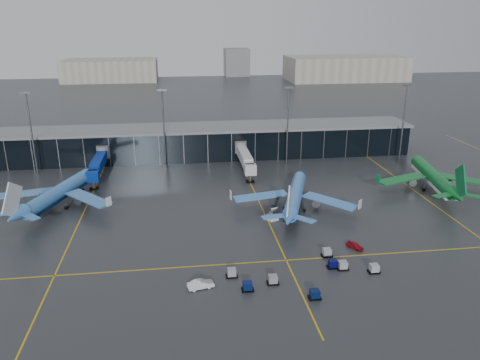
{
  "coord_description": "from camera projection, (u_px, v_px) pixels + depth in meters",
  "views": [
    {
      "loc": [
        -10.41,
        -96.72,
        46.37
      ],
      "look_at": [
        5.0,
        18.0,
        6.0
      ],
      "focal_mm": 35.0,
      "sensor_mm": 36.0,
      "label": 1
    }
  ],
  "objects": [
    {
      "name": "baggage_carts",
      "position": [
        306.0,
        273.0,
        88.22
      ],
      "size": [
        29.46,
        16.03,
        1.7
      ],
      "color": "black",
      "rests_on": "ground"
    },
    {
      "name": "jet_bridges",
      "position": [
        98.0,
        163.0,
        141.42
      ],
      "size": [
        94.0,
        27.5,
        7.2
      ],
      "color": "#595B60",
      "rests_on": "ground"
    },
    {
      "name": "terminal_pier",
      "position": [
        209.0,
        141.0,
        163.32
      ],
      "size": [
        142.0,
        17.0,
        10.7
      ],
      "color": "black",
      "rests_on": "ground"
    },
    {
      "name": "ground",
      "position": [
        229.0,
        231.0,
        107.09
      ],
      "size": [
        600.0,
        600.0,
        0.0
      ],
      "primitive_type": "plane",
      "color": "#282B2D",
      "rests_on": "ground"
    },
    {
      "name": "distant_hangars",
      "position": [
        254.0,
        68.0,
        363.22
      ],
      "size": [
        260.0,
        71.0,
        22.0
      ],
      "color": "#B2AD99",
      "rests_on": "ground"
    },
    {
      "name": "flood_masts",
      "position": [
        227.0,
        125.0,
        149.96
      ],
      "size": [
        203.0,
        0.5,
        25.5
      ],
      "color": "#595B60",
      "rests_on": "ground"
    },
    {
      "name": "mobile_airstair",
      "position": [
        271.0,
        216.0,
        113.35
      ],
      "size": [
        3.14,
        3.75,
        3.45
      ],
      "rotation": [
        0.0,
        0.0,
        0.34
      ],
      "color": "silver",
      "rests_on": "ground"
    },
    {
      "name": "airliner_klm_near",
      "position": [
        296.0,
        187.0,
        118.08
      ],
      "size": [
        43.6,
        46.43,
        11.58
      ],
      "primitive_type": null,
      "rotation": [
        0.0,
        0.0,
        -0.33
      ],
      "color": "#4183D7",
      "rests_on": "ground"
    },
    {
      "name": "service_van_red",
      "position": [
        355.0,
        246.0,
        98.97
      ],
      "size": [
        3.39,
        4.11,
        1.32
      ],
      "primitive_type": "imported",
      "rotation": [
        0.0,
        0.0,
        0.56
      ],
      "color": "maroon",
      "rests_on": "ground"
    },
    {
      "name": "service_van_white",
      "position": [
        201.0,
        284.0,
        84.37
      ],
      "size": [
        5.06,
        2.72,
        1.58
      ],
      "primitive_type": "imported",
      "rotation": [
        0.0,
        0.0,
        1.8
      ],
      "color": "white",
      "rests_on": "ground"
    },
    {
      "name": "taxi_lines",
      "position": [
        263.0,
        211.0,
        118.27
      ],
      "size": [
        220.0,
        120.0,
        0.02
      ],
      "color": "gold",
      "rests_on": "ground"
    },
    {
      "name": "airliner_arkefly",
      "position": [
        58.0,
        184.0,
        119.63
      ],
      "size": [
        44.93,
        47.85,
        11.93
      ],
      "primitive_type": null,
      "rotation": [
        0.0,
        0.0,
        -0.33
      ],
      "color": "#3A79C0",
      "rests_on": "ground"
    },
    {
      "name": "airliner_aer_lingus",
      "position": [
        434.0,
        169.0,
        131.45
      ],
      "size": [
        41.33,
        45.22,
        12.18
      ],
      "primitive_type": null,
      "rotation": [
        0.0,
        0.0,
        -0.18
      ],
      "color": "#0D6E28",
      "rests_on": "ground"
    }
  ]
}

